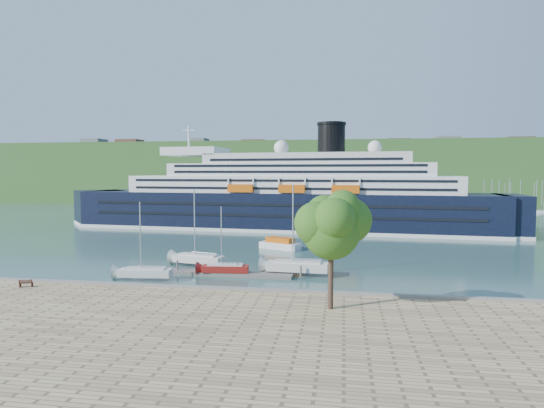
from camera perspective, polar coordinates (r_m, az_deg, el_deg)
The scene contains 12 objects.
ground at distance 46.91m, azimuth -10.43°, elevation -11.49°, with size 400.00×400.00×0.00m, color #2C4F48.
far_hillside at distance 188.21m, azimuth 4.35°, elevation 3.88°, with size 400.00×50.00×24.00m, color #345D25.
quay_coping at distance 46.43m, azimuth -10.53°, elevation -10.18°, with size 220.00×0.50×0.30m, color slate.
cruise_ship at distance 98.73m, azimuth 1.18°, elevation 3.44°, with size 102.16×14.88×22.94m, color black, non-canonical shape.
park_bench at distance 52.28m, azimuth -28.47°, elevation -8.69°, with size 1.33×0.55×0.85m, color #442013, non-canonical shape.
promenade_tree at distance 38.36m, azimuth 7.41°, elevation -5.13°, with size 6.53×6.53×10.82m, color #2E5616, non-canonical shape.
floating_pontoon at distance 56.18m, azimuth -6.29°, elevation -8.64°, with size 17.39×2.12×0.39m, color slate, non-canonical shape.
sailboat_white_near at distance 54.37m, azimuth -15.71°, elevation -4.75°, with size 6.72×1.87×8.68m, color silver, non-canonical shape.
sailboat_red at distance 55.24m, azimuth -5.92°, elevation -4.84°, with size 6.19×1.72×7.99m, color maroon, non-canonical shape.
sailboat_white_far at distance 54.78m, azimuth 3.22°, elevation -3.54°, with size 8.18×2.27×10.56m, color silver, non-canonical shape.
tender_launch at distance 74.08m, azimuth 1.01°, elevation -4.94°, with size 6.78×2.32×1.87m, color #D1570C, non-canonical shape.
sailboat_extra at distance 60.70m, azimuth -9.25°, elevation -3.21°, with size 7.58×2.11×9.79m, color silver, non-canonical shape.
Camera 1 is at (15.14, -42.60, 12.51)m, focal length 30.00 mm.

